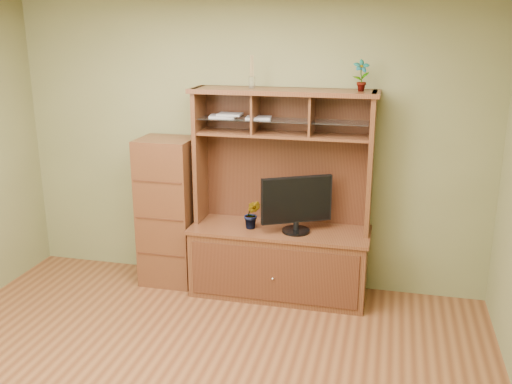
% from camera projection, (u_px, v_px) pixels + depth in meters
% --- Properties ---
extents(room, '(4.54, 4.04, 2.74)m').
position_uv_depth(room, '(167.00, 209.00, 3.50)').
color(room, '#5A3019').
rests_on(room, ground).
extents(media_hutch, '(1.66, 0.61, 1.90)m').
position_uv_depth(media_hutch, '(280.00, 241.00, 5.26)').
color(media_hutch, '#452113').
rests_on(media_hutch, room).
extents(monitor, '(0.60, 0.35, 0.51)m').
position_uv_depth(monitor, '(296.00, 203.00, 5.04)').
color(monitor, black).
rests_on(monitor, media_hutch).
extents(orchid_plant, '(0.15, 0.13, 0.27)m').
position_uv_depth(orchid_plant, '(252.00, 214.00, 5.17)').
color(orchid_plant, '#286221').
rests_on(orchid_plant, media_hutch).
extents(top_plant, '(0.16, 0.12, 0.26)m').
position_uv_depth(top_plant, '(361.00, 75.00, 4.76)').
color(top_plant, '#395E21').
rests_on(top_plant, media_hutch).
extents(reed_diffuser, '(0.06, 0.06, 0.29)m').
position_uv_depth(reed_diffuser, '(252.00, 75.00, 4.98)').
color(reed_diffuser, silver).
rests_on(reed_diffuser, media_hutch).
extents(magazines, '(0.58, 0.21, 0.04)m').
position_uv_depth(magazines, '(236.00, 116.00, 5.11)').
color(magazines, '#ACABB0').
rests_on(magazines, media_hutch).
extents(side_cabinet, '(0.51, 0.46, 1.42)m').
position_uv_depth(side_cabinet, '(168.00, 211.00, 5.48)').
color(side_cabinet, '#452113').
rests_on(side_cabinet, room).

